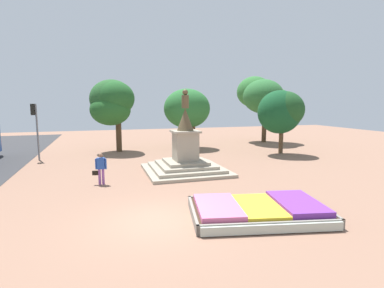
# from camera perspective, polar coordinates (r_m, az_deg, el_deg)

# --- Properties ---
(ground_plane) EXTENTS (74.57, 74.57, 0.00)m
(ground_plane) POSITION_cam_1_polar(r_m,az_deg,el_deg) (10.97, -6.62, -14.37)
(ground_plane) COLOR #8C6651
(flower_planter) EXTENTS (5.39, 3.98, 0.55)m
(flower_planter) POSITION_cam_1_polar(r_m,az_deg,el_deg) (11.47, 12.67, -12.24)
(flower_planter) COLOR #38281C
(flower_planter) RESTS_ON ground_plane
(statue_monument) EXTENTS (4.77, 4.77, 4.92)m
(statue_monument) POSITION_cam_1_polar(r_m,az_deg,el_deg) (18.04, -1.27, -2.52)
(statue_monument) COLOR #9D937F
(statue_monument) RESTS_ON ground_plane
(traffic_light_far_corner) EXTENTS (0.41, 0.30, 4.07)m
(traffic_light_far_corner) POSITION_cam_1_polar(r_m,az_deg,el_deg) (24.16, -27.70, 3.85)
(traffic_light_far_corner) COLOR slate
(traffic_light_far_corner) RESTS_ON ground_plane
(pedestrian_with_handbag) EXTENTS (0.72, 0.29, 1.62)m
(pedestrian_with_handbag) POSITION_cam_1_polar(r_m,az_deg,el_deg) (15.91, -17.02, -4.22)
(pedestrian_with_handbag) COLOR #8C4C99
(pedestrian_with_handbag) RESTS_ON ground_plane
(park_tree_far_left) EXTENTS (5.15, 5.77, 6.90)m
(park_tree_far_left) POSITION_cam_1_polar(r_m,az_deg,el_deg) (32.00, 13.34, 8.83)
(park_tree_far_left) COLOR #4C3823
(park_tree_far_left) RESTS_ON ground_plane
(park_tree_behind_statue) EXTENTS (4.21, 3.75, 5.40)m
(park_tree_behind_statue) POSITION_cam_1_polar(r_m,az_deg,el_deg) (27.26, -0.95, 7.00)
(park_tree_behind_statue) COLOR #4C3823
(park_tree_behind_statue) RESTS_ON ground_plane
(park_tree_far_right) EXTENTS (3.68, 3.18, 5.13)m
(park_tree_far_right) POSITION_cam_1_polar(r_m,az_deg,el_deg) (24.90, 16.67, 6.09)
(park_tree_far_right) COLOR brown
(park_tree_far_right) RESTS_ON ground_plane
(park_tree_street_side) EXTENTS (3.65, 4.09, 6.07)m
(park_tree_street_side) POSITION_cam_1_polar(r_m,az_deg,el_deg) (25.98, -14.95, 7.71)
(park_tree_street_side) COLOR #4C3823
(park_tree_street_side) RESTS_ON ground_plane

